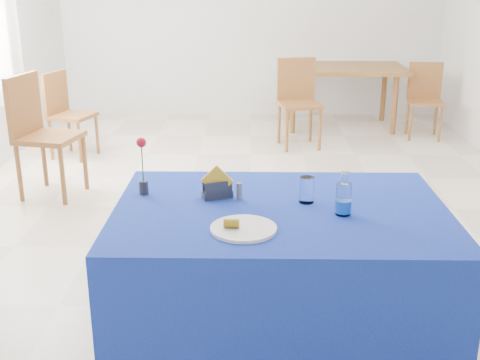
# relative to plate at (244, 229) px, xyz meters

# --- Properties ---
(floor) EXTENTS (7.00, 7.00, 0.00)m
(floor) POSITION_rel_plate_xyz_m (0.03, 2.19, -0.77)
(floor) COLOR beige
(floor) RESTS_ON ground
(plate) EXTENTS (0.29, 0.29, 0.01)m
(plate) POSITION_rel_plate_xyz_m (0.00, 0.00, 0.00)
(plate) COLOR white
(plate) RESTS_ON blue_table
(drinking_glass) EXTENTS (0.07, 0.07, 0.13)m
(drinking_glass) POSITION_rel_plate_xyz_m (0.30, 0.35, 0.06)
(drinking_glass) COLOR white
(drinking_glass) RESTS_ON blue_table
(salt_shaker) EXTENTS (0.03, 0.03, 0.08)m
(salt_shaker) POSITION_rel_plate_xyz_m (-0.11, 0.43, 0.04)
(salt_shaker) COLOR slate
(salt_shaker) RESTS_ON blue_table
(pepper_shaker) EXTENTS (0.03, 0.03, 0.08)m
(pepper_shaker) POSITION_rel_plate_xyz_m (-0.03, 0.38, 0.04)
(pepper_shaker) COLOR #5E5D62
(pepper_shaker) RESTS_ON blue_table
(blue_table) EXTENTS (1.60, 1.10, 0.76)m
(blue_table) POSITION_rel_plate_xyz_m (0.18, 0.27, -0.39)
(blue_table) COLOR navy
(blue_table) RESTS_ON floor
(water_bottle) EXTENTS (0.08, 0.08, 0.21)m
(water_bottle) POSITION_rel_plate_xyz_m (0.46, 0.20, 0.06)
(water_bottle) COLOR silver
(water_bottle) RESTS_ON blue_table
(napkin_holder) EXTENTS (0.16, 0.11, 0.17)m
(napkin_holder) POSITION_rel_plate_xyz_m (-0.14, 0.40, 0.04)
(napkin_holder) COLOR #343438
(napkin_holder) RESTS_ON blue_table
(rose_vase) EXTENTS (0.05, 0.05, 0.30)m
(rose_vase) POSITION_rel_plate_xyz_m (-0.51, 0.45, 0.14)
(rose_vase) COLOR #242429
(rose_vase) RESTS_ON blue_table
(oak_table) EXTENTS (1.54, 1.01, 0.76)m
(oak_table) POSITION_rel_plate_xyz_m (1.14, 5.00, -0.09)
(oak_table) COLOR brown
(oak_table) RESTS_ON floor
(chair_bg_left) EXTENTS (0.50, 0.50, 0.96)m
(chair_bg_left) POSITION_rel_plate_xyz_m (0.55, 4.14, -0.21)
(chair_bg_left) COLOR brown
(chair_bg_left) RESTS_ON floor
(chair_bg_right) EXTENTS (0.43, 0.43, 0.86)m
(chair_bg_right) POSITION_rel_plate_xyz_m (2.05, 4.55, -0.27)
(chair_bg_right) COLOR brown
(chair_bg_right) RESTS_ON floor
(chair_win_a) EXTENTS (0.55, 0.55, 1.04)m
(chair_win_a) POSITION_rel_plate_xyz_m (-1.76, 2.49, -0.17)
(chair_win_a) COLOR brown
(chair_win_a) RESTS_ON floor
(chair_win_b) EXTENTS (0.49, 0.49, 0.88)m
(chair_win_b) POSITION_rel_plate_xyz_m (-1.89, 3.65, -0.26)
(chair_win_b) COLOR brown
(chair_win_b) RESTS_ON floor
(banana_pieces) EXTENTS (0.07, 0.04, 0.04)m
(banana_pieces) POSITION_rel_plate_xyz_m (-0.05, -0.01, 0.03)
(banana_pieces) COLOR gold
(banana_pieces) RESTS_ON plate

